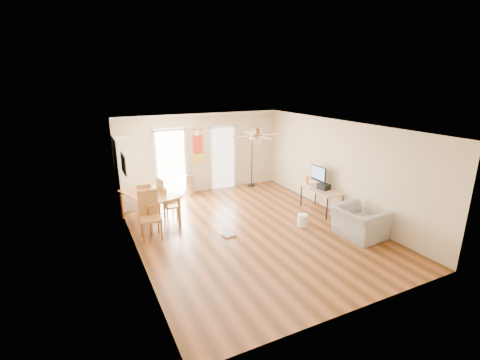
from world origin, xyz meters
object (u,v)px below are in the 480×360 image
computer_desk (321,200)px  wastebasket_b (339,216)px  printer (324,186)px  armchair (359,222)px  bookshelf (125,173)px  dining_chair_right_b (172,204)px  dining_chair_far (145,199)px  dining_chair_near (150,216)px  dining_chair_right_a (168,197)px  wastebasket_a (303,220)px  dining_table (150,208)px  trash_can (189,185)px  torchiere_lamp (252,161)px

computer_desk → wastebasket_b: 0.80m
printer → armchair: printer is taller
bookshelf → wastebasket_b: size_ratio=7.11×
printer → wastebasket_b: size_ratio=1.06×
dining_chair_right_b → dining_chair_far: size_ratio=1.05×
dining_chair_near → dining_chair_far: bearing=87.1°
dining_chair_right_a → armchair: bearing=-137.5°
dining_chair_right_a → wastebasket_a: 3.68m
dining_chair_right_b → armchair: size_ratio=0.85×
dining_table → trash_can: (1.60, 1.64, -0.06)m
bookshelf → dining_chair_far: bearing=-62.1°
trash_can → torchiere_lamp: torchiere_lamp is taller
torchiere_lamp → wastebasket_a: size_ratio=5.85×
trash_can → torchiere_lamp: (2.31, -0.00, 0.55)m
dining_chair_far → wastebasket_a: 4.36m
dining_table → printer: bearing=-16.8°
bookshelf → dining_chair_right_a: (0.92, -1.22, -0.50)m
torchiere_lamp → wastebasket_a: bearing=-96.9°
dining_chair_right_b → armchair: dining_chair_right_b is taller
dining_chair_near → dining_chair_far: size_ratio=1.26×
dining_chair_near → printer: 4.81m
bookshelf → dining_chair_right_b: bookshelf is taller
trash_can → printer: printer is taller
dining_chair_right_a → dining_chair_right_b: dining_chair_right_a is taller
torchiere_lamp → printer: (0.69, -3.03, -0.16)m
dining_chair_right_b → computer_desk: size_ratio=0.77×
bookshelf → computer_desk: (4.91, -2.83, -0.71)m
dining_table → dining_chair_right_a: dining_chair_right_a is taller
dining_chair_right_a → dining_chair_near: bearing=142.9°
printer → dining_chair_right_a: bearing=150.6°
printer → dining_chair_near: bearing=167.7°
dining_table → printer: 4.82m
dining_chair_right_a → trash_can: (1.05, 1.41, -0.20)m
bookshelf → dining_chair_right_a: bearing=-49.1°
dining_table → trash_can: bearing=45.8°
dining_chair_far → wastebasket_a: size_ratio=2.96×
dining_chair_far → torchiere_lamp: (3.92, 1.00, 0.44)m
dining_chair_right_a → dining_chair_near: size_ratio=0.96×
wastebasket_a → wastebasket_b: bearing=-9.3°
wastebasket_b → dining_chair_right_b: bearing=153.3°
dining_chair_right_a → dining_table: bearing=106.4°
dining_chair_right_b → dining_chair_near: size_ratio=0.84×
dining_table → dining_chair_near: dining_chair_near is taller
dining_chair_near → computer_desk: bearing=-1.3°
wastebasket_a → dining_table: bearing=150.3°
dining_chair_right_a → printer: bearing=-117.9°
dining_chair_right_a → printer: 4.36m
dining_chair_far → armchair: bearing=146.6°
bookshelf → torchiere_lamp: bookshelf is taller
torchiere_lamp → computer_desk: bearing=-78.1°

